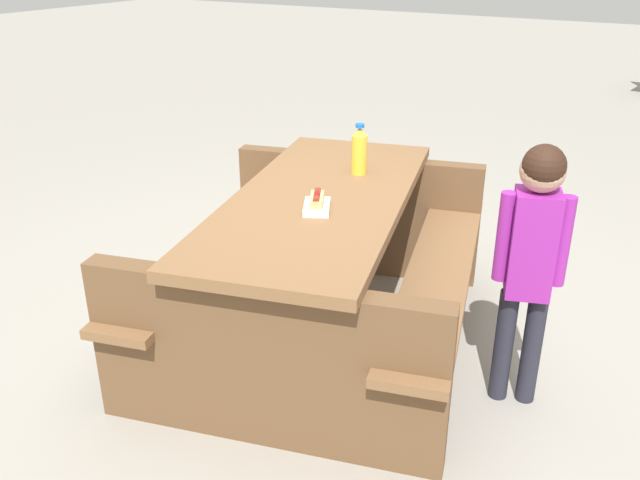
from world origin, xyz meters
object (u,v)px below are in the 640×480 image
at_px(hotdog_tray, 317,203).
at_px(child_in_coat, 532,245).
at_px(picnic_table, 320,255).
at_px(soda_bottle, 359,151).

xyz_separation_m(hotdog_tray, child_in_coat, (-0.16, 0.88, -0.06)).
bearing_deg(picnic_table, soda_bottle, 177.76).
distance_m(soda_bottle, child_in_coat, 1.03).
height_order(soda_bottle, hotdog_tray, soda_bottle).
height_order(picnic_table, soda_bottle, soda_bottle).
relative_size(soda_bottle, hotdog_tray, 1.20).
xyz_separation_m(picnic_table, soda_bottle, (-0.36, 0.01, 0.42)).
bearing_deg(child_in_coat, hotdog_tray, -79.70).
bearing_deg(hotdog_tray, child_in_coat, 100.30).
distance_m(picnic_table, soda_bottle, 0.55).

